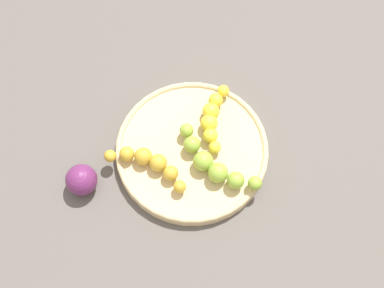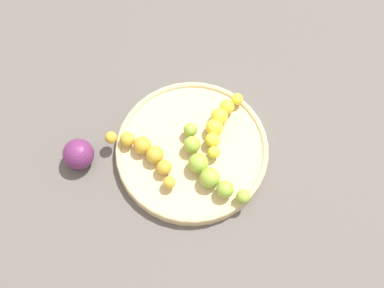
{
  "view_description": "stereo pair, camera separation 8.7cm",
  "coord_description": "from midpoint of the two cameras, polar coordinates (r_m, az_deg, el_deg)",
  "views": [
    {
      "loc": [
        -0.35,
        -0.04,
        0.84
      ],
      "look_at": [
        0.0,
        0.0,
        0.04
      ],
      "focal_mm": 49.89,
      "sensor_mm": 36.0,
      "label": 1
    },
    {
      "loc": [
        -0.33,
        -0.12,
        0.84
      ],
      "look_at": [
        0.0,
        0.0,
        0.04
      ],
      "focal_mm": 49.89,
      "sensor_mm": 36.0,
      "label": 2
    }
  ],
  "objects": [
    {
      "name": "ground_plane",
      "position": [
        0.91,
        -2.74,
        -1.28
      ],
      "size": [
        2.4,
        2.4,
        0.0
      ],
      "primitive_type": "plane",
      "color": "#56514C"
    },
    {
      "name": "fruit_bowl",
      "position": [
        0.9,
        -2.77,
        -0.98
      ],
      "size": [
        0.26,
        0.26,
        0.02
      ],
      "color": "#D1B784",
      "rests_on": "ground_plane"
    },
    {
      "name": "banana_green",
      "position": [
        0.86,
        -0.61,
        -2.47
      ],
      "size": [
        0.11,
        0.14,
        0.03
      ],
      "rotation": [
        0.0,
        0.0,
        2.54
      ],
      "color": "#8CAD38",
      "rests_on": "fruit_bowl"
    },
    {
      "name": "banana_yellow",
      "position": [
        0.9,
        -0.55,
        2.54
      ],
      "size": [
        0.13,
        0.04,
        0.03
      ],
      "rotation": [
        0.0,
        0.0,
        1.52
      ],
      "color": "yellow",
      "rests_on": "fruit_bowl"
    },
    {
      "name": "banana_spotted",
      "position": [
        0.87,
        -7.48,
        -2.33
      ],
      "size": [
        0.07,
        0.14,
        0.03
      ],
      "rotation": [
        0.0,
        0.0,
        5.95
      ],
      "color": "gold",
      "rests_on": "fruit_bowl"
    },
    {
      "name": "plum_purple",
      "position": [
        0.89,
        -14.5,
        -4.06
      ],
      "size": [
        0.05,
        0.05,
        0.05
      ],
      "primitive_type": "sphere",
      "color": "#662659",
      "rests_on": "ground_plane"
    }
  ]
}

